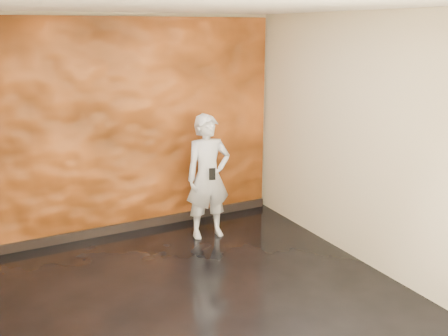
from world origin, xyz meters
TOP-DOWN VIEW (x-y plane):
  - room at (0.00, 0.00)m, footprint 4.02×4.02m
  - feature_wall at (0.00, 1.96)m, footprint 3.90×0.06m
  - baseboard at (0.00, 1.92)m, footprint 3.90×0.04m
  - man at (0.74, 1.29)m, footprint 0.62×0.44m
  - phone at (0.70, 1.08)m, footprint 0.08×0.05m

SIDE VIEW (x-z plane):
  - baseboard at x=0.00m, z-range 0.00..0.12m
  - man at x=0.74m, z-range 0.00..1.60m
  - phone at x=0.70m, z-range 0.82..0.97m
  - feature_wall at x=0.00m, z-range 0.00..2.75m
  - room at x=0.00m, z-range -0.01..2.81m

